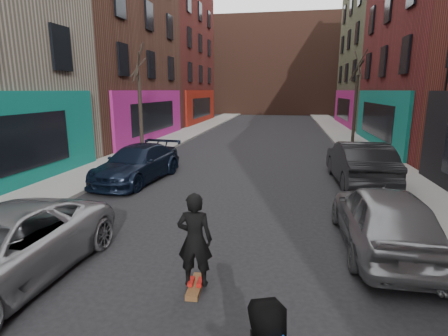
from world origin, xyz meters
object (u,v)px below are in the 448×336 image
at_px(parked_right_end, 359,163).
at_px(tree_left_far, 140,93).
at_px(parked_right_far, 383,217).
at_px(skateboarder, 195,240).
at_px(tree_right_far, 356,90).
at_px(parked_left_end, 137,163).
at_px(skateboard, 196,286).

bearing_deg(parked_right_end, tree_left_far, -26.02).
relative_size(tree_left_far, parked_right_far, 1.47).
bearing_deg(skateboarder, tree_left_far, -66.59).
height_order(tree_right_far, parked_right_end, tree_right_far).
bearing_deg(parked_left_end, skateboard, -52.25).
height_order(parked_right_far, skateboard, parked_right_far).
distance_m(parked_left_end, skateboarder, 8.30).
bearing_deg(skateboarder, parked_left_end, -62.58).
distance_m(tree_right_far, skateboarder, 19.98).
height_order(skateboard, skateboarder, skateboarder).
distance_m(parked_left_end, skateboard, 8.32).
bearing_deg(tree_right_far, parked_left_end, -130.60).
xyz_separation_m(tree_left_far, parked_right_end, (10.80, -4.74, -2.56)).
xyz_separation_m(parked_right_end, skateboard, (-4.27, -8.19, -0.77)).
distance_m(parked_right_far, skateboarder, 4.38).
relative_size(parked_left_end, skateboarder, 2.79).
bearing_deg(parked_right_far, skateboarder, 32.11).
bearing_deg(tree_left_far, parked_left_end, -68.52).
relative_size(tree_right_far, parked_left_end, 1.42).
xyz_separation_m(skateboard, skateboarder, (0.00, 0.00, 0.91)).
relative_size(tree_left_far, skateboard, 8.12).
height_order(parked_right_far, parked_right_end, parked_right_end).
xyz_separation_m(parked_right_far, skateboarder, (-3.70, -2.33, 0.20)).
bearing_deg(parked_left_end, skateboarder, -52.25).
height_order(tree_right_far, skateboard, tree_right_far).
bearing_deg(tree_left_far, skateboard, -63.19).
bearing_deg(parked_left_end, parked_right_end, 14.06).
bearing_deg(skateboard, parked_left_end, 117.42).
bearing_deg(parked_right_far, skateboard, 32.11).
bearing_deg(skateboarder, tree_right_far, -110.63).
relative_size(parked_left_end, parked_right_end, 0.96).
bearing_deg(skateboard, parked_right_far, 28.81).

